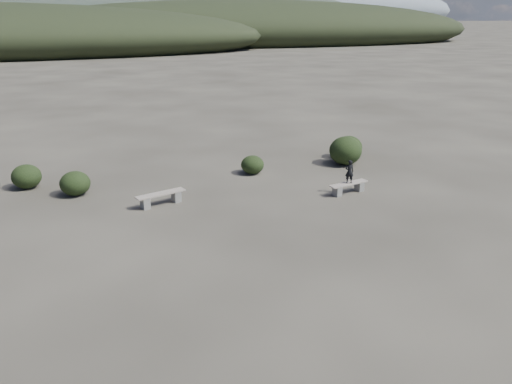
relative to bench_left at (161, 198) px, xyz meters
name	(u,v)px	position (x,y,z in m)	size (l,w,h in m)	color
ground	(318,271)	(3.18, -6.23, -0.27)	(1200.00, 1200.00, 0.00)	#302C25
bench_left	(161,198)	(0.00, 0.00, 0.00)	(1.84, 0.90, 0.45)	slate
bench_right	(348,187)	(6.91, -1.04, -0.02)	(1.68, 0.69, 0.41)	slate
seated_person	(349,172)	(6.91, -1.04, 0.59)	(0.33, 0.21, 0.90)	black
shrub_a	(75,183)	(-2.87, 2.11, 0.18)	(1.11, 1.11, 0.91)	black
shrub_c	(252,165)	(4.27, 2.52, 0.12)	(0.98, 0.98, 0.78)	black
shrub_d	(345,151)	(8.68, 2.50, 0.36)	(1.46, 1.46, 1.28)	black
shrub_e	(349,147)	(9.34, 3.41, 0.26)	(1.27, 1.27, 1.06)	black
shrub_f	(26,176)	(-4.66, 3.56, 0.20)	(1.11, 1.11, 0.94)	black
mountain_ridges	(72,8)	(-4.31, 332.84, 10.56)	(500.00, 400.00, 56.00)	black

